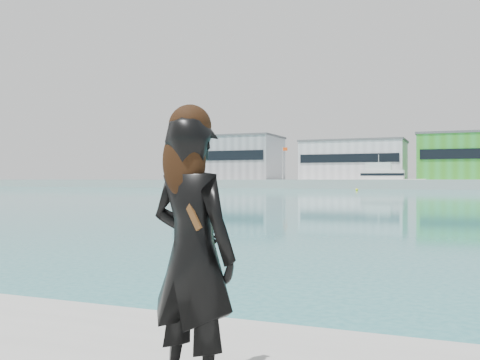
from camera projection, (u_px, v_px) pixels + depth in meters
name	position (u px, v px, depth m)	size (l,w,h in m)	color
far_quay	(451.00, 184.00, 123.90)	(320.00, 40.00, 2.00)	#9E9E99
warehouse_grey_left	(230.00, 158.00, 142.71)	(26.52, 16.36, 11.50)	gray
warehouse_white	(354.00, 160.00, 130.30)	(24.48, 15.35, 9.50)	silver
flagpole_left	(283.00, 161.00, 129.82)	(1.28, 0.16, 8.00)	silver
motor_yacht	(385.00, 179.00, 114.76)	(15.91, 4.58, 7.40)	white
buoy_far	(357.00, 191.00, 96.17)	(0.50, 0.50, 0.50)	#FFFD0D
woman	(192.00, 246.00, 2.96)	(0.63, 0.49, 1.63)	black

